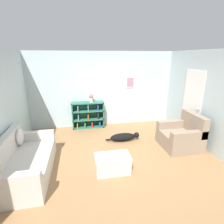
# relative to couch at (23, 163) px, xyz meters

# --- Properties ---
(ground_plane) EXTENTS (14.00, 14.00, 0.00)m
(ground_plane) POSITION_rel_couch_xyz_m (2.04, 0.38, -0.30)
(ground_plane) COLOR #997047
(wall_back) EXTENTS (5.60, 0.13, 2.60)m
(wall_back) POSITION_rel_couch_xyz_m (2.04, 2.63, 1.00)
(wall_back) COLOR silver
(wall_back) RESTS_ON ground_plane
(wall_right) EXTENTS (0.16, 5.00, 2.60)m
(wall_right) POSITION_rel_couch_xyz_m (4.59, 0.40, 0.99)
(wall_right) COLOR silver
(wall_right) RESTS_ON ground_plane
(couch) EXTENTS (0.94, 1.85, 0.85)m
(couch) POSITION_rel_couch_xyz_m (0.00, 0.00, 0.00)
(couch) COLOR beige
(couch) RESTS_ON ground_plane
(bookshelf) EXTENTS (1.10, 0.32, 0.92)m
(bookshelf) POSITION_rel_couch_xyz_m (1.50, 2.43, 0.15)
(bookshelf) COLOR #2D6B56
(bookshelf) RESTS_ON ground_plane
(recliner_chair) EXTENTS (0.95, 0.98, 0.95)m
(recliner_chair) POSITION_rel_couch_xyz_m (3.95, 0.52, 0.03)
(recliner_chair) COLOR gray
(recliner_chair) RESTS_ON ground_plane
(coffee_table) EXTENTS (0.76, 0.45, 0.39)m
(coffee_table) POSITION_rel_couch_xyz_m (1.86, -0.23, -0.09)
(coffee_table) COLOR silver
(coffee_table) RESTS_ON ground_plane
(dog) EXTENTS (1.03, 0.23, 0.25)m
(dog) POSITION_rel_couch_xyz_m (2.47, 1.13, -0.17)
(dog) COLOR black
(dog) RESTS_ON ground_plane
(vase) EXTENTS (0.16, 0.16, 0.29)m
(vase) POSITION_rel_couch_xyz_m (1.62, 2.40, 0.79)
(vase) COLOR silver
(vase) RESTS_ON bookshelf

